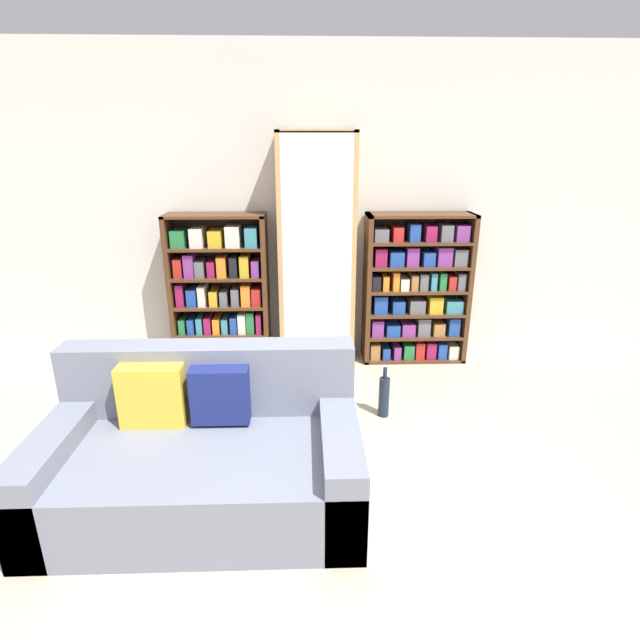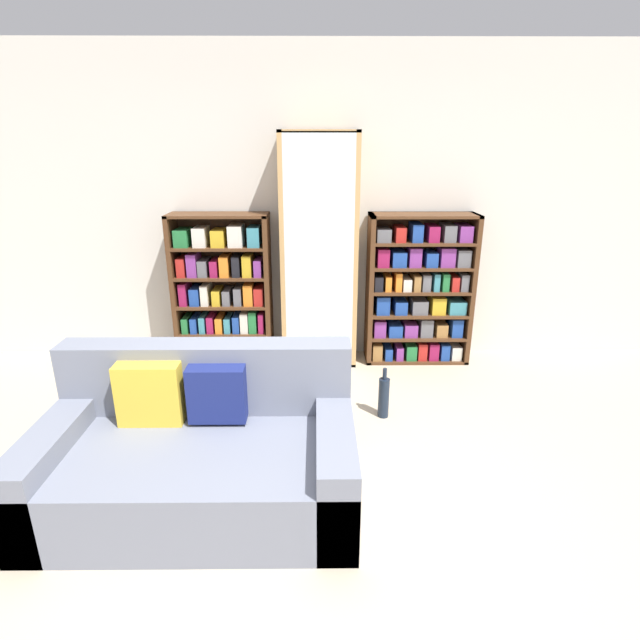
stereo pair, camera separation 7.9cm
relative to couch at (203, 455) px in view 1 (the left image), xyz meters
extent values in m
plane|color=tan|center=(0.57, -0.45, -0.27)|extent=(16.00, 16.00, 0.00)
cube|color=beige|center=(0.57, 2.13, 1.08)|extent=(6.59, 0.06, 2.70)
cube|color=slate|center=(0.00, -0.06, -0.08)|extent=(1.69, 0.95, 0.38)
cube|color=slate|center=(0.00, 0.31, 0.32)|extent=(1.69, 0.20, 0.42)
cube|color=slate|center=(-0.74, -0.06, -0.02)|extent=(0.20, 0.95, 0.50)
cube|color=slate|center=(0.75, -0.06, -0.02)|extent=(0.20, 0.95, 0.50)
cube|color=gold|center=(-0.29, 0.15, 0.29)|extent=(0.36, 0.12, 0.36)
cube|color=navy|center=(0.09, 0.15, 0.29)|extent=(0.32, 0.12, 0.32)
cube|color=#4C2D19|center=(-0.59, 1.92, 0.40)|extent=(0.04, 0.32, 1.34)
cube|color=#4C2D19|center=(0.22, 1.92, 0.40)|extent=(0.04, 0.32, 1.34)
cube|color=#4C2D19|center=(-0.18, 1.92, 1.05)|extent=(0.85, 0.32, 0.02)
cube|color=#4C2D19|center=(-0.18, 1.92, -0.26)|extent=(0.85, 0.32, 0.02)
cube|color=#4C2D19|center=(-0.18, 2.07, 0.40)|extent=(0.85, 0.01, 1.34)
cube|color=#4C2D19|center=(-0.18, 1.92, 0.01)|extent=(0.77, 0.32, 0.02)
cube|color=#4C2D19|center=(-0.18, 1.92, 0.27)|extent=(0.77, 0.32, 0.02)
cube|color=#4C2D19|center=(-0.18, 1.92, 0.53)|extent=(0.77, 0.32, 0.02)
cube|color=#4C2D19|center=(-0.18, 1.92, 0.78)|extent=(0.77, 0.32, 0.02)
cube|color=#237038|center=(-0.52, 1.91, -0.15)|extent=(0.06, 0.24, 0.19)
cube|color=#237038|center=(-0.43, 1.91, -0.18)|extent=(0.07, 0.24, 0.14)
cube|color=teal|center=(-0.35, 1.91, -0.18)|extent=(0.05, 0.24, 0.14)
cube|color=gold|center=(-0.26, 1.91, -0.16)|extent=(0.05, 0.24, 0.18)
cube|color=orange|center=(-0.18, 1.91, -0.15)|extent=(0.05, 0.24, 0.20)
cube|color=#8E1947|center=(-0.10, 1.91, -0.18)|extent=(0.08, 0.24, 0.13)
cube|color=gold|center=(-0.02, 1.91, -0.16)|extent=(0.06, 0.24, 0.18)
cube|color=teal|center=(0.07, 1.91, -0.17)|extent=(0.05, 0.24, 0.17)
cube|color=black|center=(0.16, 1.91, -0.17)|extent=(0.06, 0.24, 0.15)
cube|color=#237038|center=(-0.52, 1.91, 0.09)|extent=(0.05, 0.24, 0.14)
cube|color=#1E4293|center=(-0.44, 1.91, 0.09)|extent=(0.06, 0.24, 0.14)
cube|color=teal|center=(-0.37, 1.91, 0.09)|extent=(0.05, 0.24, 0.15)
cube|color=#8E1947|center=(-0.30, 1.91, 0.10)|extent=(0.06, 0.24, 0.15)
cube|color=orange|center=(-0.22, 1.91, 0.09)|extent=(0.06, 0.24, 0.14)
cube|color=teal|center=(-0.15, 1.91, 0.09)|extent=(0.05, 0.24, 0.13)
cube|color=#1E4293|center=(-0.07, 1.91, 0.10)|extent=(0.06, 0.24, 0.15)
cube|color=beige|center=(0.01, 1.91, 0.11)|extent=(0.07, 0.24, 0.18)
cube|color=#237038|center=(0.08, 1.91, 0.12)|extent=(0.07, 0.24, 0.20)
cube|color=#8E1947|center=(0.16, 1.91, 0.11)|extent=(0.05, 0.24, 0.18)
cube|color=#8E1947|center=(-0.51, 1.91, 0.38)|extent=(0.06, 0.24, 0.20)
cube|color=#1E4293|center=(-0.42, 1.91, 0.35)|extent=(0.08, 0.24, 0.15)
cube|color=beige|center=(-0.33, 1.91, 0.37)|extent=(0.06, 0.24, 0.18)
cube|color=gold|center=(-0.23, 1.91, 0.35)|extent=(0.07, 0.24, 0.13)
cube|color=#5B5B60|center=(-0.14, 1.91, 0.34)|extent=(0.06, 0.24, 0.13)
cube|color=#5B5B60|center=(-0.04, 1.91, 0.36)|extent=(0.07, 0.24, 0.15)
cube|color=orange|center=(0.05, 1.91, 0.37)|extent=(0.08, 0.24, 0.19)
cube|color=#AD231E|center=(0.14, 1.91, 0.36)|extent=(0.08, 0.24, 0.15)
cube|color=#AD231E|center=(-0.51, 1.91, 0.62)|extent=(0.07, 0.24, 0.16)
cube|color=#7A3384|center=(-0.41, 1.91, 0.64)|extent=(0.08, 0.24, 0.20)
cube|color=#5B5B60|center=(-0.33, 1.91, 0.61)|extent=(0.08, 0.24, 0.14)
cube|color=#8E1947|center=(-0.23, 1.91, 0.61)|extent=(0.06, 0.24, 0.14)
cube|color=orange|center=(-0.14, 1.91, 0.63)|extent=(0.08, 0.24, 0.18)
cube|color=black|center=(-0.04, 1.91, 0.63)|extent=(0.06, 0.24, 0.18)
cube|color=gold|center=(0.05, 1.91, 0.63)|extent=(0.08, 0.24, 0.18)
cube|color=#7A3384|center=(0.15, 1.91, 0.61)|extent=(0.06, 0.24, 0.14)
cube|color=#237038|center=(-0.49, 1.91, 0.87)|extent=(0.12, 0.24, 0.14)
cube|color=beige|center=(-0.33, 1.91, 0.88)|extent=(0.11, 0.24, 0.16)
cube|color=gold|center=(-0.18, 1.91, 0.87)|extent=(0.11, 0.24, 0.14)
cube|color=beige|center=(-0.03, 1.91, 0.88)|extent=(0.12, 0.24, 0.18)
cube|color=teal|center=(0.12, 1.91, 0.88)|extent=(0.10, 0.24, 0.17)
cube|color=tan|center=(0.37, 1.90, 0.73)|extent=(0.04, 0.36, 2.00)
cube|color=tan|center=(0.98, 1.90, 0.73)|extent=(0.04, 0.36, 2.00)
cube|color=tan|center=(0.68, 1.90, 1.71)|extent=(0.66, 0.36, 0.02)
cube|color=tan|center=(0.68, 1.90, -0.26)|extent=(0.66, 0.36, 0.02)
cube|color=tan|center=(0.68, 2.07, 0.73)|extent=(0.66, 0.01, 2.00)
cube|color=silver|center=(0.68, 1.72, 0.73)|extent=(0.58, 0.01, 1.98)
cube|color=tan|center=(0.68, 1.90, 0.08)|extent=(0.58, 0.32, 0.02)
cube|color=tan|center=(0.68, 1.90, 0.40)|extent=(0.58, 0.32, 0.02)
cube|color=tan|center=(0.68, 1.90, 0.73)|extent=(0.58, 0.32, 0.02)
cube|color=tan|center=(0.68, 1.90, 1.05)|extent=(0.58, 0.32, 0.02)
cube|color=tan|center=(0.68, 1.90, 1.38)|extent=(0.58, 0.32, 0.02)
cylinder|color=silver|center=(0.47, 1.90, -0.21)|extent=(0.01, 0.01, 0.08)
cone|color=silver|center=(0.47, 1.90, -0.12)|extent=(0.09, 0.09, 0.10)
cylinder|color=silver|center=(0.61, 1.91, -0.21)|extent=(0.01, 0.01, 0.08)
cone|color=silver|center=(0.61, 1.91, -0.12)|extent=(0.09, 0.09, 0.10)
cylinder|color=silver|center=(0.74, 1.89, -0.21)|extent=(0.01, 0.01, 0.08)
cone|color=silver|center=(0.74, 1.89, -0.12)|extent=(0.09, 0.09, 0.10)
cylinder|color=silver|center=(0.88, 1.89, -0.21)|extent=(0.01, 0.01, 0.08)
cone|color=silver|center=(0.88, 1.89, -0.12)|extent=(0.09, 0.09, 0.10)
cylinder|color=silver|center=(0.47, 1.92, 0.12)|extent=(0.01, 0.01, 0.07)
cone|color=silver|center=(0.47, 1.92, 0.19)|extent=(0.09, 0.09, 0.08)
cylinder|color=silver|center=(0.61, 1.88, 0.12)|extent=(0.01, 0.01, 0.07)
cone|color=silver|center=(0.61, 1.88, 0.19)|extent=(0.09, 0.09, 0.08)
cylinder|color=silver|center=(0.74, 1.89, 0.12)|extent=(0.01, 0.01, 0.07)
cone|color=silver|center=(0.74, 1.89, 0.19)|extent=(0.09, 0.09, 0.08)
cylinder|color=silver|center=(0.88, 1.88, 0.12)|extent=(0.01, 0.01, 0.07)
cone|color=silver|center=(0.88, 1.88, 0.19)|extent=(0.09, 0.09, 0.08)
cylinder|color=silver|center=(0.45, 1.89, 0.46)|extent=(0.01, 0.01, 0.09)
cone|color=silver|center=(0.45, 1.89, 0.55)|extent=(0.06, 0.06, 0.11)
cylinder|color=silver|center=(0.54, 1.90, 0.46)|extent=(0.01, 0.01, 0.09)
cone|color=silver|center=(0.54, 1.90, 0.55)|extent=(0.06, 0.06, 0.11)
cylinder|color=silver|center=(0.63, 1.90, 0.46)|extent=(0.01, 0.01, 0.09)
cone|color=silver|center=(0.63, 1.90, 0.55)|extent=(0.06, 0.06, 0.11)
cylinder|color=silver|center=(0.72, 1.91, 0.46)|extent=(0.01, 0.01, 0.09)
cone|color=silver|center=(0.72, 1.91, 0.55)|extent=(0.06, 0.06, 0.11)
cylinder|color=silver|center=(0.81, 1.90, 0.46)|extent=(0.01, 0.01, 0.09)
cone|color=silver|center=(0.81, 1.90, 0.55)|extent=(0.06, 0.06, 0.11)
cylinder|color=silver|center=(0.90, 1.90, 0.46)|extent=(0.01, 0.01, 0.09)
cone|color=silver|center=(0.90, 1.90, 0.55)|extent=(0.06, 0.06, 0.11)
cylinder|color=silver|center=(0.47, 1.89, 0.78)|extent=(0.01, 0.01, 0.08)
cone|color=silver|center=(0.47, 1.89, 0.86)|extent=(0.09, 0.09, 0.09)
cylinder|color=silver|center=(0.61, 1.91, 0.78)|extent=(0.01, 0.01, 0.08)
cone|color=silver|center=(0.61, 1.91, 0.86)|extent=(0.09, 0.09, 0.09)
cylinder|color=silver|center=(0.74, 1.89, 0.78)|extent=(0.01, 0.01, 0.08)
cone|color=silver|center=(0.74, 1.89, 0.86)|extent=(0.09, 0.09, 0.09)
cylinder|color=silver|center=(0.88, 1.91, 0.78)|extent=(0.01, 0.01, 0.08)
cone|color=silver|center=(0.88, 1.91, 0.86)|extent=(0.09, 0.09, 0.09)
cylinder|color=silver|center=(0.45, 1.91, 1.10)|extent=(0.01, 0.01, 0.07)
cone|color=silver|center=(0.45, 1.91, 1.17)|extent=(0.06, 0.06, 0.08)
cylinder|color=silver|center=(0.54, 1.89, 1.10)|extent=(0.01, 0.01, 0.07)
cone|color=silver|center=(0.54, 1.89, 1.17)|extent=(0.06, 0.06, 0.08)
cylinder|color=silver|center=(0.63, 1.88, 1.10)|extent=(0.01, 0.01, 0.07)
cone|color=silver|center=(0.63, 1.88, 1.17)|extent=(0.06, 0.06, 0.08)
cylinder|color=silver|center=(0.72, 1.90, 1.10)|extent=(0.01, 0.01, 0.07)
cone|color=silver|center=(0.72, 1.90, 1.17)|extent=(0.06, 0.06, 0.08)
cylinder|color=silver|center=(0.81, 1.91, 1.10)|extent=(0.01, 0.01, 0.07)
cone|color=silver|center=(0.81, 1.91, 1.17)|extent=(0.06, 0.06, 0.08)
cylinder|color=silver|center=(0.90, 1.89, 1.10)|extent=(0.01, 0.01, 0.07)
cone|color=silver|center=(0.90, 1.89, 1.17)|extent=(0.06, 0.06, 0.08)
cylinder|color=silver|center=(0.47, 1.90, 1.43)|extent=(0.01, 0.01, 0.09)
cone|color=silver|center=(0.47, 1.90, 1.53)|extent=(0.09, 0.09, 0.10)
cylinder|color=silver|center=(0.61, 1.91, 1.43)|extent=(0.01, 0.01, 0.09)
cone|color=silver|center=(0.61, 1.91, 1.53)|extent=(0.09, 0.09, 0.10)
cylinder|color=silver|center=(0.74, 1.89, 1.43)|extent=(0.01, 0.01, 0.09)
cone|color=silver|center=(0.74, 1.89, 1.53)|extent=(0.09, 0.09, 0.10)
cylinder|color=silver|center=(0.88, 1.91, 1.43)|extent=(0.01, 0.01, 0.09)
cone|color=silver|center=(0.88, 1.91, 1.53)|extent=(0.09, 0.09, 0.10)
cube|color=#4C2D19|center=(1.13, 1.92, 0.39)|extent=(0.04, 0.32, 1.34)
cube|color=#4C2D19|center=(2.01, 1.92, 0.39)|extent=(0.04, 0.32, 1.34)
cube|color=#4C2D19|center=(1.57, 1.92, 1.05)|extent=(0.93, 0.32, 0.02)
cube|color=#4C2D19|center=(1.57, 1.92, -0.26)|extent=(0.93, 0.32, 0.02)
cube|color=#4C2D19|center=(1.57, 2.07, 0.39)|extent=(0.93, 0.01, 1.34)
cube|color=#4C2D19|center=(1.57, 1.92, -0.03)|extent=(0.85, 0.32, 0.02)
cube|color=#4C2D19|center=(1.57, 1.92, 0.18)|extent=(0.85, 0.32, 0.02)
cube|color=#4C2D19|center=(1.57, 1.92, 0.39)|extent=(0.85, 0.32, 0.02)
cube|color=#4C2D19|center=(1.57, 1.92, 0.61)|extent=(0.85, 0.32, 0.02)
cube|color=#4C2D19|center=(1.57, 1.92, 0.82)|extent=(0.85, 0.32, 0.02)
cube|color=olive|center=(1.21, 1.91, -0.17)|extent=(0.09, 0.24, 0.15)
cube|color=#1E4293|center=(1.31, 1.91, -0.20)|extent=(0.07, 0.24, 0.11)
cube|color=#7A3384|center=(1.41, 1.91, -0.19)|extent=(0.06, 0.24, 0.12)
cube|color=#237038|center=(1.52, 1.91, -0.18)|extent=(0.09, 0.24, 0.14)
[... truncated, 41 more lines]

